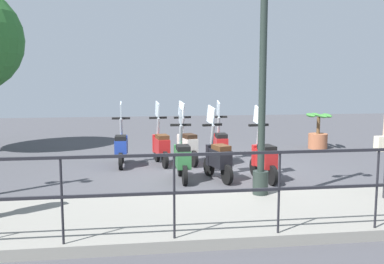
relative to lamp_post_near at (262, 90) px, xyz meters
The scene contains 12 objects.
ground_plane 3.09m from the lamp_post_near, ahead, with size 28.00×28.00×0.00m, color #424247.
promenade_walkway 2.02m from the lamp_post_near, 157.37° to the left, with size 2.20×20.00×0.15m.
fence_railing 2.10m from the lamp_post_near, behind, with size 0.04×16.03×1.07m.
lamp_post_near is the anchor object (origin of this frame).
potted_palm 6.31m from the lamp_post_near, 33.05° to the right, with size 1.06×0.66×1.05m.
scooter_near_0 2.15m from the lamp_post_near, 19.19° to the right, with size 1.23×0.45×1.54m.
scooter_near_1 2.25m from the lamp_post_near, 13.38° to the left, with size 1.21×0.53×1.54m.
scooter_near_2 2.54m from the lamp_post_near, 32.99° to the left, with size 1.23×0.44×1.54m.
scooter_far_0 3.71m from the lamp_post_near, ahead, with size 1.23×0.44×1.54m.
scooter_far_1 3.81m from the lamp_post_near, 13.59° to the left, with size 1.20×0.53×1.54m.
scooter_far_2 3.97m from the lamp_post_near, 23.36° to the left, with size 1.23×0.47×1.54m.
scooter_far_3 4.40m from the lamp_post_near, 35.67° to the left, with size 1.23×0.44×1.54m.
Camera 1 is at (-9.27, 1.82, 2.14)m, focal length 40.00 mm.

